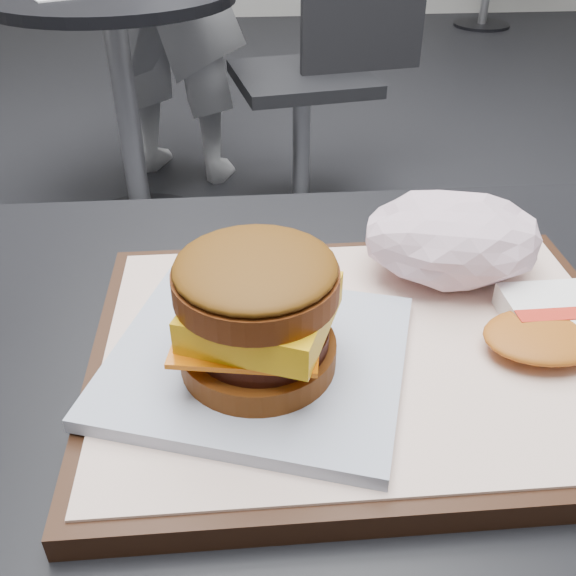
# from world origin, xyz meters

# --- Properties ---
(customer_table) EXTENTS (0.80, 0.60, 0.77)m
(customer_table) POSITION_xyz_m (0.00, 0.00, 0.58)
(customer_table) COLOR #A5A5AA
(customer_table) RESTS_ON ground
(serving_tray) EXTENTS (0.38, 0.28, 0.02)m
(serving_tray) POSITION_xyz_m (0.07, 0.02, 0.78)
(serving_tray) COLOR black
(serving_tray) RESTS_ON customer_table
(breakfast_sandwich) EXTENTS (0.23, 0.22, 0.09)m
(breakfast_sandwich) POSITION_xyz_m (-0.01, -0.00, 0.83)
(breakfast_sandwich) COLOR silver
(breakfast_sandwich) RESTS_ON serving_tray
(hash_brown) EXTENTS (0.12, 0.09, 0.02)m
(hash_brown) POSITION_xyz_m (0.21, 0.02, 0.80)
(hash_brown) COLOR white
(hash_brown) RESTS_ON serving_tray
(crumpled_wrapper) EXTENTS (0.14, 0.11, 0.06)m
(crumpled_wrapper) POSITION_xyz_m (0.15, 0.11, 0.82)
(crumpled_wrapper) COLOR silver
(crumpled_wrapper) RESTS_ON serving_tray
(neighbor_table) EXTENTS (0.70, 0.70, 0.75)m
(neighbor_table) POSITION_xyz_m (-0.35, 1.65, 0.55)
(neighbor_table) COLOR black
(neighbor_table) RESTS_ON ground
(neighbor_chair) EXTENTS (0.63, 0.49, 0.88)m
(neighbor_chair) POSITION_xyz_m (0.27, 1.77, 0.51)
(neighbor_chair) COLOR #9C9DA1
(neighbor_chair) RESTS_ON ground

